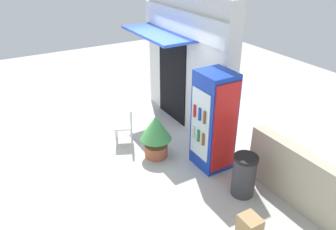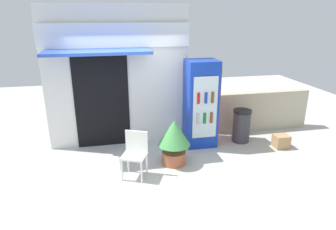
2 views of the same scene
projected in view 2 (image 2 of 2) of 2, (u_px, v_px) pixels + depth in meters
name	position (u px, v px, depth m)	size (l,w,h in m)	color
ground	(136.00, 171.00, 5.76)	(16.00, 16.00, 0.00)	beige
storefront_building	(117.00, 76.00, 6.60)	(3.17, 1.17, 3.12)	silver
drink_cooler	(201.00, 104.00, 6.66)	(0.70, 0.67, 1.97)	#1438B2
plastic_chair	(135.00, 151.00, 5.48)	(0.55, 0.53, 0.86)	white
potted_plant_near_shop	(174.00, 138.00, 5.89)	(0.65, 0.65, 0.94)	#AD5B3D
trash_bin	(241.00, 126.00, 7.00)	(0.42, 0.42, 0.79)	#38383D
stone_boundary_wall	(261.00, 111.00, 7.70)	(2.50, 0.24, 1.02)	#B7AD93
cardboard_box	(281.00, 141.00, 6.75)	(0.33, 0.28, 0.30)	tan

